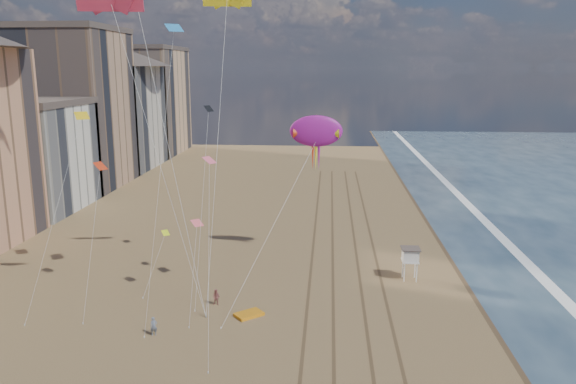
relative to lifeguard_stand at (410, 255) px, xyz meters
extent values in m
plane|color=#42301E|center=(9.85, 12.48, -2.65)|extent=(260.00, 260.00, 0.00)
plane|color=white|center=(14.05, 12.48, -2.65)|extent=(260.00, 260.00, 0.00)
cube|color=brown|center=(-10.35, 2.48, -2.64)|extent=(0.28, 120.00, 0.01)
cube|color=brown|center=(-7.95, 2.48, -2.64)|extent=(0.28, 120.00, 0.01)
cube|color=brown|center=(-5.15, 2.48, -2.64)|extent=(0.28, 120.00, 0.01)
cube|color=brown|center=(-2.95, 2.48, -2.64)|extent=(0.28, 120.00, 0.01)
cube|color=silver|center=(-54.15, 26.48, 5.35)|extent=(14.00, 18.00, 16.00)
cube|color=#473D38|center=(-54.15, 26.48, 13.85)|extent=(14.28, 18.36, 1.00)
cube|color=tan|center=(-55.15, 44.48, 11.35)|extent=(16.00, 20.00, 28.00)
cube|color=#473D38|center=(-55.15, 44.48, 25.85)|extent=(16.32, 20.40, 1.00)
cube|color=#BCB2A3|center=(-54.65, 64.48, 8.35)|extent=(15.00, 22.00, 22.00)
cone|color=#473D38|center=(-54.65, 64.48, 21.55)|extent=(34.22, 34.22, 4.40)
cube|color=tan|center=(-55.15, 86.48, 10.35)|extent=(16.00, 24.00, 26.00)
cube|color=#473D38|center=(-55.15, 86.48, 23.85)|extent=(16.32, 24.48, 1.00)
cylinder|color=white|center=(-0.64, -0.64, -1.70)|extent=(0.13, 0.13, 1.91)
cylinder|color=white|center=(0.64, -0.64, -1.70)|extent=(0.13, 0.13, 1.91)
cylinder|color=white|center=(-0.64, 0.64, -1.70)|extent=(0.13, 0.13, 1.91)
cylinder|color=white|center=(0.64, 0.64, -1.70)|extent=(0.13, 0.13, 1.91)
cube|color=white|center=(0.00, 0.00, -0.59)|extent=(1.69, 1.69, 0.13)
cube|color=white|center=(0.00, 0.00, 0.05)|extent=(1.59, 1.59, 1.16)
cube|color=#473D38|center=(0.00, 0.00, 0.74)|extent=(1.91, 1.91, 0.11)
cube|color=orange|center=(-15.46, -9.95, -2.52)|extent=(2.82, 2.70, 0.27)
ellipsoid|color=#98178A|center=(-10.02, 5.65, 12.18)|extent=(5.11, 0.96, 3.04)
cone|color=red|center=(-11.85, 5.65, 11.95)|extent=(1.37, 1.14, 1.14)
cone|color=yellow|center=(-8.20, 5.65, 11.95)|extent=(1.37, 1.14, 1.14)
cylinder|color=silver|center=(-13.74, -3.51, 4.19)|extent=(0.03, 0.03, 24.04)
imported|color=slate|center=(-22.75, -14.23, -1.86)|extent=(0.69, 0.60, 1.59)
imported|color=brown|center=(-18.80, -7.88, -1.88)|extent=(0.82, 0.68, 1.54)
cube|color=#CD2D4C|center=(-25.41, -12.32, 24.04)|extent=(5.06, 1.68, 1.72)
plane|color=yellow|center=(-32.57, -2.94, 14.44)|extent=(2.16, 2.12, 0.66)
plane|color=black|center=(-21.08, 1.76, 14.84)|extent=(1.30, 1.30, 0.60)
plane|color=#F65F6A|center=(-21.75, -2.26, 3.66)|extent=(1.75, 1.73, 0.48)
plane|color=#2683CB|center=(-21.59, -8.38, 22.22)|extent=(2.18, 2.12, 0.71)
plane|color=red|center=(-29.49, -6.67, 10.16)|extent=(1.48, 1.54, 0.64)
plane|color=#D2E718|center=(-25.92, 0.57, 1.69)|extent=(1.24, 1.21, 0.44)
plane|color=#EE5C78|center=(-18.79, -9.15, 11.24)|extent=(1.47, 1.50, 0.51)
camera|label=1|loc=(-8.53, -56.01, 18.93)|focal=35.00mm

